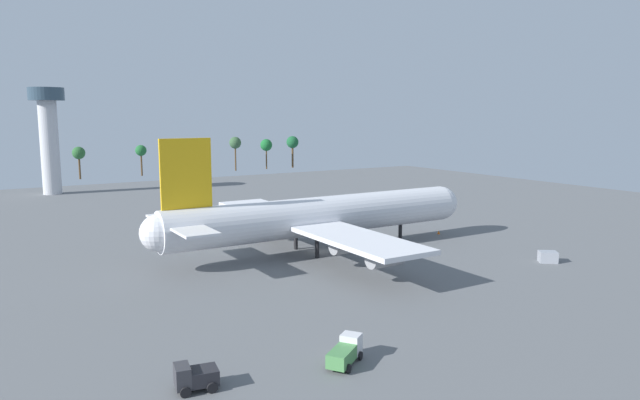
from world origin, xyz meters
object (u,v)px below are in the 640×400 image
cargo_container_fore (548,257)px  safety_cone_nose (439,232)px  cargo_airplane (319,216)px  fuel_truck (195,377)px  pushback_tractor (345,352)px  control_tower (49,130)px

cargo_container_fore → safety_cone_nose: 25.67m
cargo_airplane → fuel_truck: cargo_airplane is taller
fuel_truck → pushback_tractor: 14.28m
safety_cone_nose → control_tower: bearing=119.1°
fuel_truck → pushback_tractor: pushback_tractor is taller
pushback_tractor → control_tower: size_ratio=0.17×
fuel_truck → cargo_container_fore: 64.49m
pushback_tractor → cargo_airplane: bearing=61.7°
cargo_airplane → control_tower: size_ratio=1.97×
safety_cone_nose → cargo_container_fore: bearing=-90.8°
pushback_tractor → safety_cone_nose: size_ratio=6.64×
cargo_airplane → pushback_tractor: bearing=-118.3°
fuel_truck → control_tower: bearing=87.7°
pushback_tractor → control_tower: (-8.47, 144.85, 17.86)m
cargo_airplane → control_tower: (-30.08, 104.69, 12.84)m
fuel_truck → cargo_container_fore: fuel_truck is taller
cargo_airplane → safety_cone_nose: cargo_airplane is taller
pushback_tractor → control_tower: control_tower is taller
pushback_tractor → cargo_container_fore: pushback_tractor is taller
cargo_airplane → cargo_container_fore: (27.64, -25.55, -5.30)m
pushback_tractor → control_tower: 146.19m
cargo_airplane → cargo_container_fore: size_ratio=17.75×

